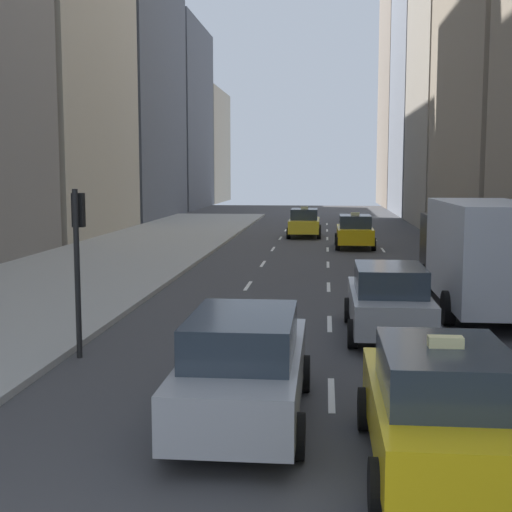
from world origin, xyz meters
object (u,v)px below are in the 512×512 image
sedan_silver_behind (389,300)px  taxi_second (441,407)px  taxi_lead (355,231)px  sedan_black_near (244,365)px  taxi_third (304,223)px  box_truck (478,251)px  traffic_light_pole (78,245)px

sedan_silver_behind → taxi_second: bearing=-90.0°
sedan_silver_behind → taxi_lead: bearing=90.0°
taxi_lead → sedan_black_near: bearing=-96.1°
taxi_second → taxi_third: size_ratio=1.00×
sedan_silver_behind → box_truck: size_ratio=0.53×
sedan_silver_behind → sedan_black_near: bearing=-114.2°
sedan_black_near → traffic_light_pole: (-3.95, 3.61, 1.51)m
taxi_third → traffic_light_pole: size_ratio=1.22×
taxi_third → traffic_light_pole: bearing=-97.8°
taxi_lead → traffic_light_pole: (-6.75, -22.78, 1.53)m
box_truck → traffic_light_pole: 11.39m
taxi_second → traffic_light_pole: bearing=142.0°
taxi_second → sedan_black_near: (-2.80, 1.66, 0.02)m
sedan_silver_behind → taxi_third: bearing=96.1°
box_truck → taxi_second: bearing=-103.8°
taxi_lead → taxi_second: same height
taxi_third → sedan_black_near: (-0.00, -32.47, 0.02)m
sedan_silver_behind → traffic_light_pole: (-6.75, -2.62, 1.53)m
taxi_second → taxi_third: (-2.80, 34.13, 0.00)m
sedan_silver_behind → box_truck: box_truck is taller
sedan_black_near → box_truck: 11.29m
taxi_second → box_truck: (2.80, 11.43, 0.83)m
taxi_lead → taxi_third: size_ratio=1.00×
taxi_third → taxi_second: bearing=-85.3°
taxi_second → taxi_third: bearing=94.7°
taxi_third → sedan_silver_behind: taxi_third is taller
sedan_black_near → taxi_third: bearing=90.0°
sedan_black_near → sedan_silver_behind: sedan_black_near is taller
box_truck → traffic_light_pole: (-9.55, -6.16, 0.70)m
taxi_second → box_truck: size_ratio=0.52×
sedan_black_near → traffic_light_pole: size_ratio=1.39×
taxi_third → sedan_silver_behind: 26.39m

